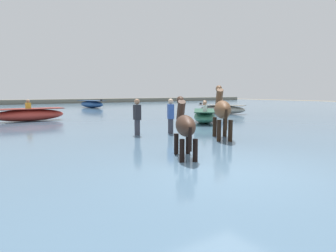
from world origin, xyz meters
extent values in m
plane|color=#756B56|center=(0.00, 0.00, 0.00)|extent=(120.00, 120.00, 0.00)
cube|color=slate|center=(0.00, 10.00, 0.16)|extent=(90.00, 90.00, 0.33)
ellipsoid|color=#382319|center=(-0.11, 1.37, 1.09)|extent=(0.94, 1.30, 0.50)
cylinder|color=black|center=(-0.04, 1.82, 0.42)|extent=(0.12, 0.12, 0.84)
cylinder|color=black|center=(0.22, 1.69, 0.42)|extent=(0.12, 0.12, 0.84)
cylinder|color=black|center=(-0.44, 1.05, 0.42)|extent=(0.12, 0.12, 0.84)
cylinder|color=black|center=(-0.17, 0.92, 0.42)|extent=(0.12, 0.12, 0.84)
cylinder|color=#382319|center=(0.19, 1.95, 1.40)|extent=(0.38, 0.49, 0.57)
ellipsoid|color=#382319|center=(0.24, 2.06, 1.66)|extent=(0.35, 0.46, 0.21)
cylinder|color=black|center=(-0.38, 0.85, 0.86)|extent=(0.08, 0.08, 0.53)
ellipsoid|color=brown|center=(2.60, 2.93, 1.30)|extent=(1.27, 1.50, 0.59)
cylinder|color=black|center=(2.76, 3.45, 0.50)|extent=(0.14, 0.14, 1.01)
cylinder|color=black|center=(3.05, 3.24, 0.50)|extent=(0.14, 0.14, 1.01)
cylinder|color=black|center=(2.16, 2.61, 0.50)|extent=(0.14, 0.14, 1.01)
cylinder|color=black|center=(2.45, 2.40, 0.50)|extent=(0.14, 0.14, 1.01)
cylinder|color=brown|center=(3.06, 3.56, 1.67)|extent=(0.51, 0.58, 0.68)
ellipsoid|color=brown|center=(3.14, 3.68, 1.99)|extent=(0.47, 0.54, 0.25)
cylinder|color=black|center=(2.20, 2.35, 1.03)|extent=(0.10, 0.10, 0.64)
ellipsoid|color=#B2AD9E|center=(10.65, 11.19, 0.62)|extent=(2.60, 3.44, 0.59)
cube|color=slate|center=(10.65, 11.19, 0.94)|extent=(2.49, 3.30, 0.04)
cube|color=black|center=(9.85, 12.59, 1.01)|extent=(0.20, 0.18, 0.18)
cube|color=#3356A8|center=(10.57, 11.15, 1.11)|extent=(0.29, 0.32, 0.30)
sphere|color=tan|center=(10.57, 11.15, 1.35)|extent=(0.18, 0.18, 0.18)
ellipsoid|color=#BC382D|center=(-1.73, 13.10, 0.64)|extent=(3.70, 1.33, 0.64)
cube|color=maroon|center=(-1.73, 13.10, 0.98)|extent=(3.55, 1.28, 0.04)
cube|color=gold|center=(-1.73, 13.09, 1.15)|extent=(0.27, 0.19, 0.30)
sphere|color=#A37556|center=(-1.73, 13.09, 1.39)|extent=(0.18, 0.18, 0.18)
ellipsoid|color=#337556|center=(5.65, 7.32, 0.62)|extent=(2.98, 3.29, 0.59)
cube|color=#1E4634|center=(5.65, 7.32, 0.93)|extent=(2.86, 3.16, 0.04)
cube|color=white|center=(5.03, 6.60, 1.10)|extent=(0.30, 0.32, 0.30)
sphere|color=#A37556|center=(5.03, 6.60, 1.34)|extent=(0.18, 0.18, 0.18)
cube|color=white|center=(5.68, 7.30, 1.10)|extent=(0.30, 0.32, 0.30)
sphere|color=#A37556|center=(5.68, 7.30, 1.34)|extent=(0.18, 0.18, 0.18)
cube|color=red|center=(6.27, 8.04, 1.10)|extent=(0.30, 0.32, 0.30)
sphere|color=tan|center=(6.27, 8.04, 1.34)|extent=(0.18, 0.18, 0.18)
ellipsoid|color=#28518E|center=(5.70, 24.37, 0.67)|extent=(2.00, 3.67, 0.68)
cube|color=navy|center=(5.70, 24.37, 1.03)|extent=(1.92, 3.52, 0.04)
cube|color=black|center=(6.08, 22.74, 1.10)|extent=(0.18, 0.15, 0.18)
cylinder|color=#383842|center=(0.68, 5.26, 0.44)|extent=(0.20, 0.20, 0.88)
cube|color=#232328|center=(0.68, 5.26, 1.15)|extent=(0.24, 0.35, 0.54)
sphere|color=#A37556|center=(0.68, 5.26, 1.53)|extent=(0.20, 0.20, 0.20)
cylinder|color=#383842|center=(1.93, 4.95, 0.44)|extent=(0.20, 0.20, 0.88)
cube|color=#3356A8|center=(1.93, 4.95, 1.15)|extent=(0.31, 0.37, 0.54)
sphere|color=beige|center=(1.93, 4.95, 1.53)|extent=(0.20, 0.20, 0.20)
cube|color=#706B5B|center=(0.00, 38.14, 0.45)|extent=(80.00, 2.40, 0.90)
camera|label=1|loc=(-4.23, -4.04, 1.87)|focal=31.28mm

